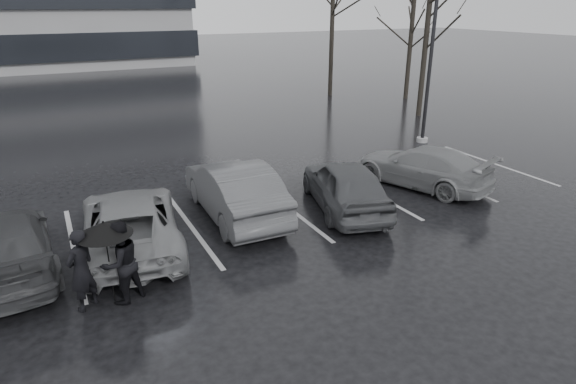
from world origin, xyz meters
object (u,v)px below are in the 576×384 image
at_px(car_west_b, 130,222).
at_px(tree_east, 427,33).
at_px(car_main, 345,185).
at_px(tree_north, 332,23).
at_px(tree_ne, 411,38).
at_px(car_west_c, 6,245).
at_px(pedestrian_right, 121,262).
at_px(lamp_post, 432,47).
at_px(car_east, 422,166).
at_px(pedestrian_left, 82,270).
at_px(car_west_a, 234,189).

relative_size(car_west_b, tree_east, 0.58).
xyz_separation_m(car_main, tree_north, (9.02, 15.34, 3.55)).
xyz_separation_m(tree_ne, tree_north, (-3.50, 3.00, 0.75)).
bearing_deg(tree_east, car_west_c, -156.43).
bearing_deg(pedestrian_right, lamp_post, -179.90).
relative_size(car_east, tree_ne, 0.62).
bearing_deg(pedestrian_left, car_east, 155.13).
bearing_deg(car_main, car_west_c, 13.13).
xyz_separation_m(car_west_c, pedestrian_left, (1.31, -2.13, 0.17)).
relative_size(car_west_b, pedestrian_right, 2.78).
bearing_deg(tree_north, car_west_a, -129.65).
relative_size(pedestrian_left, pedestrian_right, 0.97).
distance_m(car_west_b, lamp_post, 13.42).
height_order(pedestrian_right, tree_north, tree_north).
relative_size(car_main, car_west_c, 0.94).
bearing_deg(car_west_c, car_east, 175.91).
relative_size(tree_east, tree_ne, 1.14).
bearing_deg(pedestrian_left, car_west_c, -95.58).
distance_m(car_west_b, tree_east, 17.96).
xyz_separation_m(car_west_a, car_east, (6.03, -0.53, -0.12)).
height_order(tree_east, tree_north, tree_north).
distance_m(car_east, lamp_post, 6.15).
relative_size(tree_east, tree_north, 0.94).
relative_size(car_east, pedestrian_right, 2.60).
relative_size(pedestrian_left, tree_east, 0.20).
height_order(car_west_b, car_west_c, car_west_b).
xyz_separation_m(car_main, pedestrian_right, (-6.25, -1.84, 0.13)).
bearing_deg(pedestrian_right, car_west_a, -165.54).
bearing_deg(pedestrian_left, pedestrian_right, 136.17).
bearing_deg(car_west_b, lamp_post, -153.85).
distance_m(car_main, car_west_c, 8.26).
bearing_deg(car_west_c, tree_east, -160.91).
height_order(car_west_c, pedestrian_left, pedestrian_left).
relative_size(pedestrian_right, lamp_post, 0.20).
height_order(car_west_b, pedestrian_left, pedestrian_left).
relative_size(car_main, car_east, 0.95).
bearing_deg(pedestrian_left, car_west_a, 176.79).
bearing_deg(pedestrian_right, car_west_c, -73.30).
bearing_deg(tree_east, tree_north, 98.13).
bearing_deg(car_main, car_west_a, -2.90).
bearing_deg(tree_ne, pedestrian_right, -142.93).
relative_size(pedestrian_right, tree_north, 0.20).
xyz_separation_m(car_west_a, lamp_post, (9.59, 3.37, 3.04)).
distance_m(car_west_c, tree_east, 20.21).
relative_size(car_west_b, car_west_c, 1.06).
xyz_separation_m(car_main, car_west_b, (-5.71, 0.34, -0.06)).
distance_m(car_west_a, pedestrian_right, 4.39).
bearing_deg(tree_ne, car_main, -135.41).
bearing_deg(tree_east, pedestrian_left, -149.22).
distance_m(pedestrian_left, lamp_post, 15.24).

